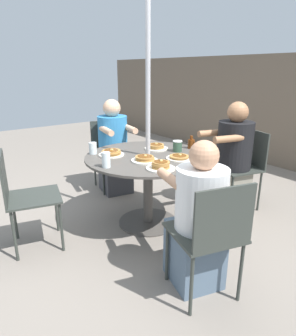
% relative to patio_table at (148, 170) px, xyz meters
% --- Properties ---
extents(ground_plane, '(12.00, 12.00, 0.00)m').
position_rel_patio_table_xyz_m(ground_plane, '(0.00, 0.00, -0.56)').
color(ground_plane, gray).
extents(patio_table, '(1.20, 1.20, 0.71)m').
position_rel_patio_table_xyz_m(patio_table, '(0.00, 0.00, 0.00)').
color(patio_table, '#4C4742').
rests_on(patio_table, ground).
extents(umbrella_pole, '(0.04, 0.04, 2.08)m').
position_rel_patio_table_xyz_m(umbrella_pole, '(0.00, 0.00, 0.48)').
color(umbrella_pole, '#ADADB2').
rests_on(umbrella_pole, ground).
extents(patio_chair_north, '(0.53, 0.53, 0.86)m').
position_rel_patio_table_xyz_m(patio_chair_north, '(1.09, -0.32, -0.05)').
color(patio_chair_north, '#333833').
rests_on(patio_chair_north, ground).
extents(diner_north, '(0.56, 0.46, 1.08)m').
position_rel_patio_table_xyz_m(diner_north, '(0.93, -0.27, -0.07)').
color(diner_north, slate).
rests_on(diner_north, ground).
extents(patio_chair_east, '(0.53, 0.53, 0.86)m').
position_rel_patio_table_xyz_m(patio_chair_east, '(0.31, 1.09, -0.05)').
color(patio_chair_east, '#333833').
rests_on(patio_chair_east, ground).
extents(diner_east, '(0.49, 0.58, 1.18)m').
position_rel_patio_table_xyz_m(diner_east, '(0.27, 0.93, -0.03)').
color(diner_east, gray).
rests_on(diner_east, ground).
extents(patio_chair_south, '(0.51, 0.51, 0.86)m').
position_rel_patio_table_xyz_m(patio_chair_south, '(-1.12, 0.22, -0.05)').
color(patio_chair_south, '#333833').
rests_on(patio_chair_south, ground).
extents(diner_south, '(0.58, 0.44, 1.16)m').
position_rel_patio_table_xyz_m(diner_south, '(-0.95, 0.19, -0.04)').
color(diner_south, '#3D3D42').
rests_on(diner_south, ground).
extents(patio_chair_west, '(0.53, 0.53, 0.86)m').
position_rel_patio_table_xyz_m(patio_chair_west, '(-0.28, -1.10, -0.05)').
color(patio_chair_west, '#333833').
rests_on(patio_chair_west, ground).
extents(pancake_plate_a, '(0.24, 0.24, 0.06)m').
position_rel_patio_table_xyz_m(pancake_plate_a, '(-0.22, -0.27, 0.17)').
color(pancake_plate_a, silver).
rests_on(pancake_plate_a, patio_table).
extents(pancake_plate_b, '(0.24, 0.24, 0.06)m').
position_rel_patio_table_xyz_m(pancake_plate_b, '(0.13, -0.13, 0.17)').
color(pancake_plate_b, silver).
rests_on(pancake_plate_b, patio_table).
extents(pancake_plate_c, '(0.24, 0.24, 0.06)m').
position_rel_patio_table_xyz_m(pancake_plate_c, '(-0.14, 0.21, 0.17)').
color(pancake_plate_c, silver).
rests_on(pancake_plate_c, patio_table).
extents(pancake_plate_d, '(0.24, 0.24, 0.05)m').
position_rel_patio_table_xyz_m(pancake_plate_d, '(0.27, 0.16, 0.16)').
color(pancake_plate_d, silver).
rests_on(pancake_plate_d, patio_table).
extents(pancake_plate_e, '(0.24, 0.24, 0.08)m').
position_rel_patio_table_xyz_m(pancake_plate_e, '(0.39, -0.16, 0.18)').
color(pancake_plate_e, silver).
rests_on(pancake_plate_e, patio_table).
extents(syrup_bottle, '(0.09, 0.07, 0.13)m').
position_rel_patio_table_xyz_m(syrup_bottle, '(0.05, 0.52, 0.20)').
color(syrup_bottle, '#602D0F').
rests_on(syrup_bottle, patio_table).
extents(coffee_cup, '(0.09, 0.09, 0.11)m').
position_rel_patio_table_xyz_m(coffee_cup, '(0.06, 0.33, 0.20)').
color(coffee_cup, '#33513D').
rests_on(coffee_cup, patio_table).
extents(drinking_glass_a, '(0.07, 0.07, 0.13)m').
position_rel_patio_table_xyz_m(drinking_glass_a, '(0.07, -0.49, 0.21)').
color(drinking_glass_a, silver).
rests_on(drinking_glass_a, patio_table).
extents(drinking_glass_b, '(0.08, 0.08, 0.11)m').
position_rel_patio_table_xyz_m(drinking_glass_b, '(-0.37, -0.39, 0.21)').
color(drinking_glass_b, silver).
rests_on(drinking_glass_b, patio_table).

